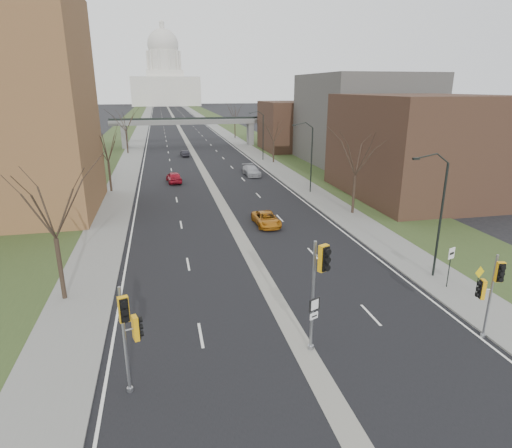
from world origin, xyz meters
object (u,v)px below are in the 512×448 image
object	(u,v)px
signal_pole_left	(129,326)
signal_pole_right	(490,286)
warning_sign	(479,277)
signal_pole_median	(319,278)
car_left_far	(185,153)
car_left_near	(174,177)
car_right_near	(266,219)
car_right_mid	(251,171)
speed_limit_sign	(450,260)

from	to	relation	value
signal_pole_left	signal_pole_right	distance (m)	17.83
warning_sign	signal_pole_median	bearing A→B (deg)	-175.83
warning_sign	car_left_far	distance (m)	64.81
signal_pole_right	car_left_near	size ratio (longest dim) A/B	1.04
car_right_near	warning_sign	bearing A→B (deg)	-62.61
car_right_mid	signal_pole_median	bearing A→B (deg)	-100.23
signal_pole_median	car_right_near	bearing A→B (deg)	58.78
warning_sign	car_left_far	size ratio (longest dim) A/B	0.54
speed_limit_sign	car_right_mid	xyz separation A→B (m)	(-4.81, 40.42, -1.28)
signal_pole_median	speed_limit_sign	bearing A→B (deg)	-0.02
signal_pole_left	car_left_near	xyz separation A→B (m)	(3.34, 43.85, -2.55)
speed_limit_sign	car_right_mid	distance (m)	40.72
warning_sign	car_right_near	xyz separation A→B (m)	(-9.51, 17.43, -0.78)
warning_sign	car_right_mid	size ratio (longest dim) A/B	0.39
speed_limit_sign	car_right_near	distance (m)	18.10
signal_pole_left	car_right_mid	world-z (taller)	signal_pole_left
signal_pole_left	warning_sign	size ratio (longest dim) A/B	2.53
signal_pole_median	signal_pole_right	bearing A→B (deg)	-29.13
signal_pole_median	car_left_near	distance (m)	43.20
signal_pole_median	car_right_mid	size ratio (longest dim) A/B	1.14
speed_limit_sign	car_right_near	world-z (taller)	speed_limit_sign
warning_sign	signal_pole_left	bearing A→B (deg)	-179.41
car_left_near	car_left_far	world-z (taller)	car_left_near
signal_pole_left	car_right_mid	bearing A→B (deg)	55.03
car_left_near	car_right_mid	xyz separation A→B (m)	(11.69, 2.65, -0.03)
car_right_mid	car_left_far	bearing A→B (deg)	110.12
signal_pole_right	car_right_mid	bearing A→B (deg)	108.83
signal_pole_left	signal_pole_right	xyz separation A→B (m)	(17.83, 0.33, -0.21)
car_right_near	car_left_near	bearing A→B (deg)	108.94
car_left_far	car_right_mid	distance (m)	22.96
signal_pole_right	car_left_near	distance (m)	45.93
speed_limit_sign	signal_pole_left	bearing A→B (deg)	177.24
signal_pole_right	car_left_far	xyz separation A→B (m)	(-11.58, 67.38, -2.51)
signal_pole_median	car_left_far	size ratio (longest dim) A/B	1.60
speed_limit_sign	car_right_near	size ratio (longest dim) A/B	0.60
signal_pole_median	signal_pole_right	distance (m)	9.15
car_left_far	car_right_near	distance (m)	45.99
car_right_near	speed_limit_sign	bearing A→B (deg)	-63.20
speed_limit_sign	car_left_far	world-z (taller)	speed_limit_sign
signal_pole_median	warning_sign	distance (m)	12.87
speed_limit_sign	warning_sign	world-z (taller)	speed_limit_sign
speed_limit_sign	car_right_mid	world-z (taller)	speed_limit_sign
signal_pole_right	car_right_near	bearing A→B (deg)	121.98
speed_limit_sign	car_left_near	xyz separation A→B (m)	(-16.50, 37.77, -1.25)
warning_sign	car_right_near	world-z (taller)	warning_sign
warning_sign	signal_pole_right	bearing A→B (deg)	-137.38
speed_limit_sign	warning_sign	bearing A→B (deg)	-75.33
car_left_far	warning_sign	bearing A→B (deg)	96.87
car_left_near	car_right_near	size ratio (longest dim) A/B	0.99
speed_limit_sign	car_left_near	world-z (taller)	speed_limit_sign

